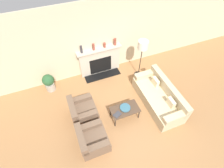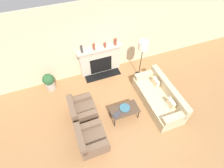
% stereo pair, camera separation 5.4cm
% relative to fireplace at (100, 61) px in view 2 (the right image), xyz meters
% --- Properties ---
extents(ground_plane, '(18.00, 18.00, 0.00)m').
position_rel_fireplace_xyz_m(ground_plane, '(0.17, -2.53, -0.56)').
color(ground_plane, '#A87547').
extents(wall_back, '(18.00, 0.06, 2.90)m').
position_rel_fireplace_xyz_m(wall_back, '(0.17, 0.14, 0.89)').
color(wall_back, beige).
rests_on(wall_back, ground_plane).
extents(fireplace, '(1.72, 0.59, 1.15)m').
position_rel_fireplace_xyz_m(fireplace, '(0.00, 0.00, 0.00)').
color(fireplace, beige).
rests_on(fireplace, ground_plane).
extents(couch, '(0.91, 2.12, 0.81)m').
position_rel_fireplace_xyz_m(couch, '(1.38, -2.24, -0.26)').
color(couch, '#CCB78E').
rests_on(couch, ground_plane).
extents(armchair_near, '(0.82, 0.86, 0.74)m').
position_rel_fireplace_xyz_m(armchair_near, '(-1.23, -2.83, -0.28)').
color(armchair_near, brown).
rests_on(armchair_near, ground_plane).
extents(armchair_far, '(0.82, 0.86, 0.74)m').
position_rel_fireplace_xyz_m(armchair_far, '(-1.23, -1.79, -0.28)').
color(armchair_far, brown).
rests_on(armchair_far, ground_plane).
extents(coffee_table, '(0.92, 0.51, 0.43)m').
position_rel_fireplace_xyz_m(coffee_table, '(0.04, -2.32, -0.17)').
color(coffee_table, '#4C3828').
rests_on(coffee_table, ground_plane).
extents(bowl, '(0.34, 0.34, 0.05)m').
position_rel_fireplace_xyz_m(bowl, '(0.06, -2.29, -0.10)').
color(bowl, '#38667A').
rests_on(bowl, coffee_table).
extents(book, '(0.28, 0.24, 0.02)m').
position_rel_fireplace_xyz_m(book, '(-0.26, -2.42, -0.12)').
color(book, '#38383D').
rests_on(book, coffee_table).
extents(floor_lamp, '(0.37, 0.37, 1.64)m').
position_rel_fireplace_xyz_m(floor_lamp, '(1.36, -0.77, 0.79)').
color(floor_lamp, black).
rests_on(floor_lamp, ground_plane).
extents(mantel_vase_left, '(0.08, 0.08, 0.29)m').
position_rel_fireplace_xyz_m(mantel_vase_left, '(-0.64, 0.01, 0.74)').
color(mantel_vase_left, '#3D383D').
rests_on(mantel_vase_left, fireplace).
extents(mantel_vase_center_left, '(0.08, 0.08, 0.26)m').
position_rel_fireplace_xyz_m(mantel_vase_center_left, '(-0.19, 0.01, 0.72)').
color(mantel_vase_center_left, brown).
rests_on(mantel_vase_center_left, fireplace).
extents(mantel_vase_center_right, '(0.09, 0.09, 0.19)m').
position_rel_fireplace_xyz_m(mantel_vase_center_right, '(0.23, 0.01, 0.68)').
color(mantel_vase_center_right, brown).
rests_on(mantel_vase_center_right, fireplace).
extents(mantel_vase_right, '(0.10, 0.10, 0.27)m').
position_rel_fireplace_xyz_m(mantel_vase_right, '(0.64, 0.01, 0.72)').
color(mantel_vase_right, brown).
rests_on(mantel_vase_right, fireplace).
extents(potted_plant, '(0.42, 0.42, 0.72)m').
position_rel_fireplace_xyz_m(potted_plant, '(-2.05, -0.23, -0.17)').
color(potted_plant, '#B2A899').
rests_on(potted_plant, ground_plane).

